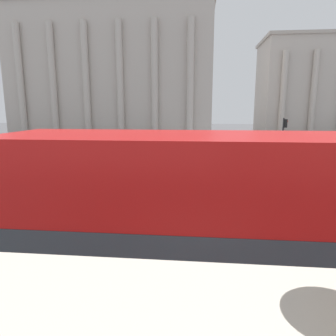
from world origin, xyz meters
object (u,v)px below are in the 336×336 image
Objects in this scene: plaza_building_right at (329,89)px; traffic_light_near at (69,170)px; pedestrian_blue at (263,180)px; pedestrian_white at (281,146)px; pedestrian_yellow at (192,171)px; double_decker_bus at (263,233)px; car_navy at (246,151)px; pedestrian_red at (235,145)px; traffic_light_mid at (275,149)px; car_black at (241,161)px; plaza_building_left at (115,76)px; traffic_light_far at (283,135)px.

traffic_light_near is at bearing -123.24° from plaza_building_right.
pedestrian_white reaches higher than pedestrian_blue.
plaza_building_right is 7.14× the size of traffic_light_near.
pedestrian_blue is 0.98× the size of pedestrian_yellow.
pedestrian_blue is at bearing -176.87° from pedestrian_white.
pedestrian_white is at bearing 80.33° from double_decker_bus.
plaza_building_right is at bearing 73.05° from double_decker_bus.
pedestrian_red reaches higher than car_navy.
traffic_light_near is 0.99× the size of traffic_light_mid.
car_black is at bearing -4.98° from car_navy.
pedestrian_blue is (-18.62, -38.79, -7.38)m from plaza_building_right.
traffic_light_near is at bearing -23.83° from car_navy.
pedestrian_white is (5.13, 15.94, 0.08)m from pedestrian_blue.
plaza_building_right is at bearing -119.75° from car_black.
plaza_building_right is at bearing 56.76° from traffic_light_near.
pedestrian_blue reaches higher than car_navy.
double_decker_bus reaches higher than pedestrian_yellow.
pedestrian_blue is (-1.08, -13.37, 0.22)m from car_navy.
double_decker_bus is 11.54m from pedestrian_blue.
plaza_building_left is at bearing -50.96° from car_black.
car_black is 2.47× the size of pedestrian_red.
traffic_light_near is at bearing -78.27° from plaza_building_left.
car_black is at bearing -147.63° from pedestrian_blue.
traffic_light_far is 0.99× the size of car_black.
traffic_light_mid is 0.79× the size of car_navy.
double_decker_bus is 19.28m from car_black.
plaza_building_right is at bearing -9.55° from pedestrian_white.
plaza_building_right is (35.05, 9.71, -1.46)m from plaza_building_left.
plaza_building_left reaches higher than pedestrian_yellow.
pedestrian_yellow is at bearing -17.06° from car_navy.
traffic_light_mid is 6.14m from pedestrian_yellow.
pedestrian_red is at bearing -91.71° from car_black.
plaza_building_right is (21.02, 49.97, 5.85)m from double_decker_bus.
double_decker_bus is at bearing -45.42° from pedestrian_yellow.
pedestrian_yellow is (-1.67, 13.21, -1.51)m from double_decker_bus.
plaza_building_right is at bearing 95.69° from pedestrian_yellow.
pedestrian_yellow is at bearing -160.13° from traffic_light_mid.
pedestrian_white is at bearing 136.93° from pedestrian_red.
car_black is (9.41, 12.03, -1.46)m from traffic_light_near.
pedestrian_white is at bearing -166.39° from pedestrian_blue.
pedestrian_blue is at bearing -111.29° from traffic_light_mid.
double_decker_bus is 2.48× the size of car_black.
car_black is at bearing 48.31° from pedestrian_red.
traffic_light_near reaches higher than pedestrian_white.
pedestrian_yellow is at bearing -121.68° from plaza_building_right.
traffic_light_mid is at bearing -175.66° from pedestrian_white.
pedestrian_white is at bearing 73.35° from traffic_light_mid.
double_decker_bus is 6.12× the size of pedestrian_red.
plaza_building_left is 28.24m from car_black.
car_navy is 12.46m from pedestrian_yellow.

